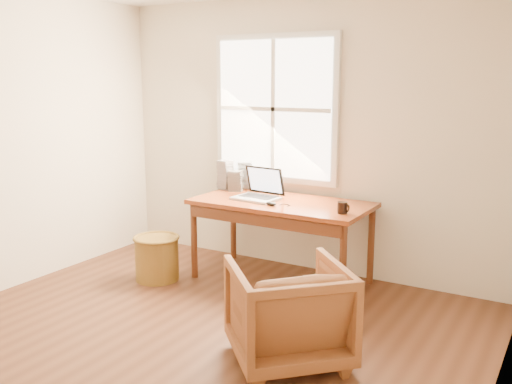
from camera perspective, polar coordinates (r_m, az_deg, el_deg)
room_shell at (r=3.72m, az=-9.50°, el=3.01°), size 4.04×4.54×2.64m
desk at (r=5.17m, az=2.57°, el=-1.14°), size 1.60×0.80×0.04m
armchair at (r=3.82m, az=3.24°, el=-11.93°), size 1.04×1.04×0.68m
wicker_stool at (r=5.40m, az=-9.87°, el=-6.58°), size 0.46×0.46×0.40m
laptop at (r=5.20m, az=-0.04°, el=0.67°), size 0.39×0.40×0.27m
mouse at (r=4.98m, az=1.54°, el=-1.17°), size 0.11×0.08×0.04m
coffee_mug at (r=4.75m, az=8.63°, el=-1.55°), size 0.09×0.09×0.10m
cd_stack_a at (r=5.73m, az=-1.04°, el=1.71°), size 0.17×0.16×0.27m
cd_stack_b at (r=5.61m, az=-2.06°, el=1.15°), size 0.16×0.15×0.20m
cd_stack_c at (r=5.69m, az=-3.08°, el=1.73°), size 0.15×0.13×0.29m
cd_stack_d at (r=5.63m, az=0.35°, el=1.13°), size 0.19×0.18×0.19m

